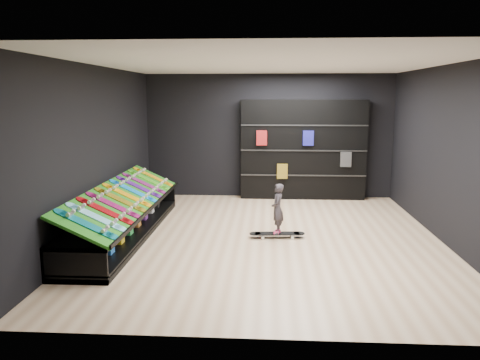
# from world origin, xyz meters

# --- Properties ---
(floor) EXTENTS (6.00, 7.00, 0.01)m
(floor) POSITION_xyz_m (0.00, 0.00, 0.00)
(floor) COLOR #CCAE89
(floor) RESTS_ON ground
(ceiling) EXTENTS (6.00, 7.00, 0.01)m
(ceiling) POSITION_xyz_m (0.00, 0.00, 3.00)
(ceiling) COLOR white
(ceiling) RESTS_ON ground
(wall_back) EXTENTS (6.00, 0.02, 3.00)m
(wall_back) POSITION_xyz_m (0.00, 3.50, 1.50)
(wall_back) COLOR black
(wall_back) RESTS_ON ground
(wall_front) EXTENTS (6.00, 0.02, 3.00)m
(wall_front) POSITION_xyz_m (0.00, -3.50, 1.50)
(wall_front) COLOR black
(wall_front) RESTS_ON ground
(wall_left) EXTENTS (0.02, 7.00, 3.00)m
(wall_left) POSITION_xyz_m (-3.00, 0.00, 1.50)
(wall_left) COLOR black
(wall_left) RESTS_ON ground
(wall_right) EXTENTS (0.02, 7.00, 3.00)m
(wall_right) POSITION_xyz_m (3.00, 0.00, 1.50)
(wall_right) COLOR black
(wall_right) RESTS_ON ground
(display_rack) EXTENTS (0.90, 4.50, 0.50)m
(display_rack) POSITION_xyz_m (-2.55, 0.00, 0.25)
(display_rack) COLOR black
(display_rack) RESTS_ON ground
(turf_ramp) EXTENTS (0.92, 4.50, 0.46)m
(turf_ramp) POSITION_xyz_m (-2.50, 0.00, 0.71)
(turf_ramp) COLOR #175D0E
(turf_ramp) RESTS_ON display_rack
(back_shelving) EXTENTS (2.98, 0.35, 2.39)m
(back_shelving) POSITION_xyz_m (0.83, 3.32, 1.19)
(back_shelving) COLOR black
(back_shelving) RESTS_ON ground
(floor_skateboard) EXTENTS (0.99, 0.30, 0.09)m
(floor_skateboard) POSITION_xyz_m (0.17, 0.01, 0.04)
(floor_skateboard) COLOR black
(floor_skateboard) RESTS_ON ground
(child) EXTENTS (0.15, 0.21, 0.53)m
(child) POSITION_xyz_m (0.17, 0.01, 0.36)
(child) COLOR black
(child) RESTS_ON floor_skateboard
(display_board_0) EXTENTS (0.93, 0.22, 0.50)m
(display_board_0) POSITION_xyz_m (-2.49, -1.90, 0.74)
(display_board_0) COLOR #0C8C99
(display_board_0) RESTS_ON turf_ramp
(display_board_1) EXTENTS (0.93, 0.22, 0.50)m
(display_board_1) POSITION_xyz_m (-2.49, -1.52, 0.74)
(display_board_1) COLOR #0CB2E5
(display_board_1) RESTS_ON turf_ramp
(display_board_2) EXTENTS (0.93, 0.22, 0.50)m
(display_board_2) POSITION_xyz_m (-2.49, -1.14, 0.74)
(display_board_2) COLOR red
(display_board_2) RESTS_ON turf_ramp
(display_board_3) EXTENTS (0.93, 0.22, 0.50)m
(display_board_3) POSITION_xyz_m (-2.49, -0.76, 0.74)
(display_board_3) COLOR #E5198C
(display_board_3) RESTS_ON turf_ramp
(display_board_4) EXTENTS (0.93, 0.22, 0.50)m
(display_board_4) POSITION_xyz_m (-2.49, -0.38, 0.74)
(display_board_4) COLOR yellow
(display_board_4) RESTS_ON turf_ramp
(display_board_5) EXTENTS (0.93, 0.22, 0.50)m
(display_board_5) POSITION_xyz_m (-2.49, 0.00, 0.74)
(display_board_5) COLOR yellow
(display_board_5) RESTS_ON turf_ramp
(display_board_6) EXTENTS (0.93, 0.22, 0.50)m
(display_board_6) POSITION_xyz_m (-2.49, 0.38, 0.74)
(display_board_6) COLOR blue
(display_board_6) RESTS_ON turf_ramp
(display_board_7) EXTENTS (0.93, 0.22, 0.50)m
(display_board_7) POSITION_xyz_m (-2.49, 0.76, 0.74)
(display_board_7) COLOR purple
(display_board_7) RESTS_ON turf_ramp
(display_board_8) EXTENTS (0.93, 0.22, 0.50)m
(display_board_8) POSITION_xyz_m (-2.49, 1.14, 0.74)
(display_board_8) COLOR #2626BF
(display_board_8) RESTS_ON turf_ramp
(display_board_9) EXTENTS (0.93, 0.22, 0.50)m
(display_board_9) POSITION_xyz_m (-2.49, 1.52, 0.74)
(display_board_9) COLOR green
(display_board_9) RESTS_ON turf_ramp
(display_board_10) EXTENTS (0.93, 0.22, 0.50)m
(display_board_10) POSITION_xyz_m (-2.49, 1.90, 0.74)
(display_board_10) COLOR orange
(display_board_10) RESTS_ON turf_ramp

